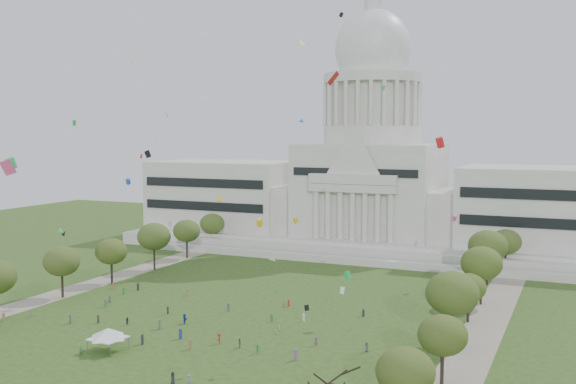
% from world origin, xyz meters
% --- Properties ---
extents(ground, '(400.00, 400.00, 0.00)m').
position_xyz_m(ground, '(0.00, 0.00, 0.00)').
color(ground, '#2E4C1A').
rests_on(ground, ground).
extents(capitol, '(160.00, 64.50, 91.30)m').
position_xyz_m(capitol, '(0.00, 113.59, 22.30)').
color(capitol, beige).
rests_on(capitol, ground).
extents(path_left, '(8.00, 160.00, 0.04)m').
position_xyz_m(path_left, '(-48.00, 30.00, 0.02)').
color(path_left, gray).
rests_on(path_left, ground).
extents(path_right, '(8.00, 160.00, 0.04)m').
position_xyz_m(path_right, '(48.00, 30.00, 0.02)').
color(path_right, gray).
rests_on(path_right, ground).
extents(row_tree_r_0, '(7.67, 7.67, 10.91)m').
position_xyz_m(row_tree_r_0, '(44.94, -19.59, 7.75)').
color(row_tree_r_0, black).
rests_on(row_tree_r_0, ground).
extents(row_tree_r_1, '(7.58, 7.58, 10.78)m').
position_xyz_m(row_tree_r_1, '(46.22, -1.75, 7.66)').
color(row_tree_r_1, black).
rests_on(row_tree_r_1, ground).
extents(row_tree_l_2, '(8.42, 8.42, 11.97)m').
position_xyz_m(row_tree_l_2, '(-45.04, 17.30, 8.51)').
color(row_tree_l_2, black).
rests_on(row_tree_l_2, ground).
extents(row_tree_r_2, '(9.55, 9.55, 13.58)m').
position_xyz_m(row_tree_r_2, '(44.17, 17.44, 9.66)').
color(row_tree_r_2, black).
rests_on(row_tree_r_2, ground).
extents(row_tree_l_3, '(8.12, 8.12, 11.55)m').
position_xyz_m(row_tree_l_3, '(-44.09, 33.92, 8.21)').
color(row_tree_l_3, black).
rests_on(row_tree_l_3, ground).
extents(row_tree_r_3, '(7.01, 7.01, 9.98)m').
position_xyz_m(row_tree_r_3, '(44.40, 34.48, 7.08)').
color(row_tree_r_3, black).
rests_on(row_tree_r_3, ground).
extents(row_tree_l_4, '(9.29, 9.29, 13.21)m').
position_xyz_m(row_tree_l_4, '(-44.08, 52.42, 9.39)').
color(row_tree_l_4, black).
rests_on(row_tree_l_4, ground).
extents(row_tree_r_4, '(9.19, 9.19, 13.06)m').
position_xyz_m(row_tree_r_4, '(44.76, 50.04, 9.29)').
color(row_tree_r_4, black).
rests_on(row_tree_r_4, ground).
extents(row_tree_l_5, '(8.33, 8.33, 11.85)m').
position_xyz_m(row_tree_l_5, '(-45.22, 71.01, 8.42)').
color(row_tree_l_5, black).
rests_on(row_tree_l_5, ground).
extents(row_tree_r_5, '(9.82, 9.82, 13.96)m').
position_xyz_m(row_tree_r_5, '(43.49, 70.19, 9.93)').
color(row_tree_r_5, black).
rests_on(row_tree_r_5, ground).
extents(row_tree_l_6, '(8.19, 8.19, 11.64)m').
position_xyz_m(row_tree_l_6, '(-46.87, 89.14, 8.27)').
color(row_tree_l_6, black).
rests_on(row_tree_l_6, ground).
extents(row_tree_r_6, '(8.42, 8.42, 11.97)m').
position_xyz_m(row_tree_r_6, '(45.96, 88.13, 8.51)').
color(row_tree_r_6, black).
rests_on(row_tree_r_6, ground).
extents(big_bare_tree, '(6.00, 5.00, 12.80)m').
position_xyz_m(big_bare_tree, '(38.00, -28.00, 8.67)').
color(big_bare_tree, black).
rests_on(big_bare_tree, ground).
extents(event_tent, '(8.21, 8.21, 4.21)m').
position_xyz_m(event_tent, '(-10.37, -9.50, 3.27)').
color(event_tent, '#4C4C4C').
rests_on(event_tent, ground).
extents(person_0, '(0.99, 0.97, 1.72)m').
position_xyz_m(person_0, '(31.19, 8.57, 0.86)').
color(person_0, '#4C4C51').
rests_on(person_0, ground).
extents(person_2, '(0.87, 0.81, 1.54)m').
position_xyz_m(person_2, '(21.95, 8.03, 0.77)').
color(person_2, '#994C8C').
rests_on(person_2, ground).
extents(person_3, '(0.80, 1.32, 1.94)m').
position_xyz_m(person_3, '(5.35, 1.90, 0.97)').
color(person_3, '#B21E1E').
rests_on(person_3, ground).
extents(person_4, '(0.78, 1.12, 1.73)m').
position_xyz_m(person_4, '(9.88, 1.37, 0.87)').
color(person_4, '#33723F').
rests_on(person_4, ground).
extents(person_5, '(1.94, 1.74, 2.03)m').
position_xyz_m(person_5, '(-7.35, 10.38, 1.01)').
color(person_5, navy).
rests_on(person_5, ground).
extents(person_6, '(1.00, 1.15, 1.98)m').
position_xyz_m(person_6, '(8.74, -18.16, 0.99)').
color(person_6, '#26262B').
rests_on(person_6, ground).
extents(person_7, '(0.69, 0.62, 1.54)m').
position_xyz_m(person_7, '(-13.32, -13.08, 0.77)').
color(person_7, '#33723F').
rests_on(person_7, ground).
extents(person_8, '(0.80, 0.58, 1.51)m').
position_xyz_m(person_8, '(-17.46, 5.20, 0.75)').
color(person_8, '#26262B').
rests_on(person_8, ground).
extents(person_9, '(0.79, 1.21, 1.73)m').
position_xyz_m(person_9, '(14.20, -0.06, 0.86)').
color(person_9, '#33723F').
rests_on(person_9, ground).
extents(person_10, '(0.84, 1.13, 1.72)m').
position_xyz_m(person_10, '(12.78, 11.90, 0.86)').
color(person_10, silver).
rests_on(person_10, ground).
extents(person_11, '(1.69, 1.33, 1.71)m').
position_xyz_m(person_11, '(11.24, -17.51, 0.86)').
color(person_11, silver).
rests_on(person_11, ground).
extents(distant_crowd, '(66.29, 35.64, 1.93)m').
position_xyz_m(distant_crowd, '(-12.29, 12.55, 0.86)').
color(distant_crowd, olive).
rests_on(distant_crowd, ground).
extents(kite_swarm, '(90.16, 104.49, 55.58)m').
position_xyz_m(kite_swarm, '(-0.14, 4.64, 28.30)').
color(kite_swarm, green).
rests_on(kite_swarm, ground).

